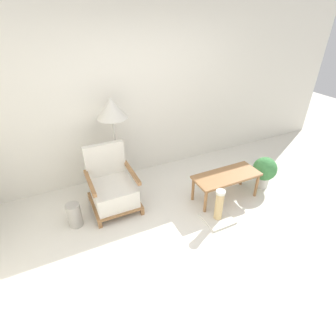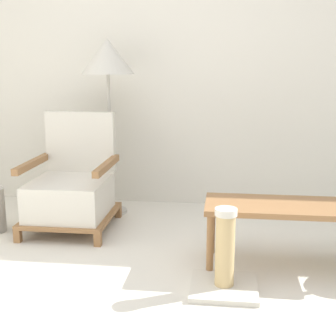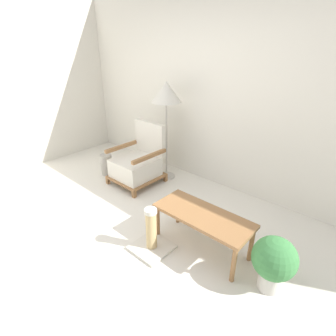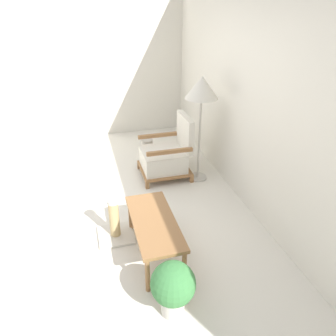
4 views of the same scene
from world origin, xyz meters
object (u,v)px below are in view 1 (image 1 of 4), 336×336
at_px(floor_lamp, 112,112).
at_px(coffee_table, 226,178).
at_px(vase, 74,215).
at_px(armchair, 112,188).
at_px(potted_plant, 265,170).
at_px(scratching_post, 218,211).

bearing_deg(floor_lamp, coffee_table, -35.32).
bearing_deg(coffee_table, vase, 169.89).
height_order(armchair, potted_plant, armchair).
bearing_deg(coffee_table, floor_lamp, 144.68).
xyz_separation_m(floor_lamp, coffee_table, (1.36, -0.96, -0.92)).
height_order(armchair, scratching_post, armchair).
height_order(vase, potted_plant, potted_plant).
bearing_deg(coffee_table, scratching_post, -135.84).
distance_m(coffee_table, potted_plant, 0.74).
bearing_deg(scratching_post, vase, 157.35).
height_order(floor_lamp, coffee_table, floor_lamp).
bearing_deg(floor_lamp, scratching_post, -53.23).
distance_m(floor_lamp, potted_plant, 2.51).
bearing_deg(potted_plant, scratching_post, -162.72).
height_order(armchair, vase, armchair).
distance_m(coffee_table, scratching_post, 0.56).
xyz_separation_m(armchair, floor_lamp, (0.21, 0.41, 0.97)).
height_order(coffee_table, potted_plant, potted_plant).
distance_m(potted_plant, scratching_post, 1.17).
bearing_deg(armchair, vase, -163.57).
distance_m(vase, scratching_post, 1.93).
bearing_deg(coffee_table, potted_plant, -1.19).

